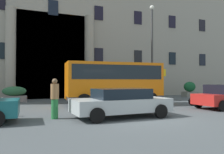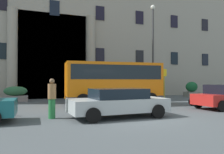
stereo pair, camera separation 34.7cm
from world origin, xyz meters
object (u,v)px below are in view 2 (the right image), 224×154
object	(u,v)px
bus_stop_sign	(164,81)
lamppost_plaza_centre	(153,45)
motorcycle_near_kerb	(108,103)
white_taxi_kerbside	(118,102)
hedge_planter_entrance_left	(192,90)
motorcycle_far_end	(203,99)
hedge_planter_far_west	(143,91)
hedge_planter_entrance_right	(16,94)
pedestrian_man_crossing	(52,98)
orange_minibus	(113,80)
hedge_planter_far_east	(78,91)

from	to	relation	value
bus_stop_sign	lamppost_plaza_centre	world-z (taller)	lamppost_plaza_centre
motorcycle_near_kerb	white_taxi_kerbside	bearing A→B (deg)	-110.38
hedge_planter_entrance_left	motorcycle_far_end	bearing A→B (deg)	-125.93
hedge_planter_far_west	motorcycle_near_kerb	distance (m)	9.62
hedge_planter_entrance_right	pedestrian_man_crossing	size ratio (longest dim) A/B	1.05
hedge_planter_far_west	motorcycle_far_end	distance (m)	7.30
hedge_planter_entrance_right	motorcycle_far_end	xyz separation A→B (m)	(11.83, -7.74, -0.14)
motorcycle_near_kerb	pedestrian_man_crossing	bearing A→B (deg)	-165.82
orange_minibus	bus_stop_sign	world-z (taller)	orange_minibus
white_taxi_kerbside	hedge_planter_entrance_right	bearing A→B (deg)	113.30
hedge_planter_far_west	pedestrian_man_crossing	xyz separation A→B (m)	(-9.45, -8.91, 0.16)
pedestrian_man_crossing	hedge_planter_far_east	bearing A→B (deg)	-145.17
hedge_planter_entrance_right	lamppost_plaza_centre	distance (m)	12.17
bus_stop_sign	hedge_planter_entrance_right	world-z (taller)	bus_stop_sign
hedge_planter_far_west	hedge_planter_far_east	bearing A→B (deg)	176.03
orange_minibus	motorcycle_far_end	bearing A→B (deg)	-19.21
hedge_planter_entrance_right	hedge_planter_far_east	xyz separation A→B (m)	(5.08, -0.03, 0.19)
orange_minibus	hedge_planter_entrance_right	xyz separation A→B (m)	(-6.36, 5.26, -1.12)
motorcycle_far_end	hedge_planter_far_east	bearing A→B (deg)	145.98
motorcycle_far_end	pedestrian_man_crossing	distance (m)	10.13
white_taxi_kerbside	pedestrian_man_crossing	distance (m)	2.99
hedge_planter_entrance_left	lamppost_plaza_centre	world-z (taller)	lamppost_plaza_centre
hedge_planter_entrance_left	motorcycle_near_kerb	bearing A→B (deg)	-148.71
pedestrian_man_crossing	lamppost_plaza_centre	xyz separation A→B (m)	(9.27, 6.74, 3.90)
hedge_planter_far_west	pedestrian_man_crossing	bearing A→B (deg)	-136.70
hedge_planter_entrance_right	motorcycle_far_end	distance (m)	14.14
orange_minibus	hedge_planter_far_west	xyz separation A→B (m)	(4.93, 4.80, -0.98)
lamppost_plaza_centre	pedestrian_man_crossing	bearing A→B (deg)	-143.99
motorcycle_far_end	bus_stop_sign	bearing A→B (deg)	109.28
motorcycle_near_kerb	bus_stop_sign	bearing A→B (deg)	20.58
orange_minibus	hedge_planter_entrance_left	world-z (taller)	orange_minibus
hedge_planter_entrance_right	pedestrian_man_crossing	world-z (taller)	pedestrian_man_crossing
hedge_planter_entrance_left	white_taxi_kerbside	xyz separation A→B (m)	(-12.33, -9.58, -0.08)
hedge_planter_far_west	hedge_planter_far_east	distance (m)	6.23
hedge_planter_entrance_right	white_taxi_kerbside	size ratio (longest dim) A/B	0.41
hedge_planter_entrance_right	hedge_planter_far_west	distance (m)	11.31
hedge_planter_far_east	lamppost_plaza_centre	xyz separation A→B (m)	(6.04, -2.60, 4.01)
hedge_planter_far_east	white_taxi_kerbside	world-z (taller)	hedge_planter_far_east
bus_stop_sign	motorcycle_far_end	bearing A→B (deg)	-85.45
hedge_planter_far_west	motorcycle_near_kerb	world-z (taller)	hedge_planter_far_west
hedge_planter_far_east	motorcycle_near_kerb	distance (m)	7.78
hedge_planter_entrance_left	motorcycle_near_kerb	size ratio (longest dim) A/B	0.83
white_taxi_kerbside	pedestrian_man_crossing	size ratio (longest dim) A/B	2.54
orange_minibus	hedge_planter_entrance_right	bearing A→B (deg)	145.50
hedge_planter_entrance_left	pedestrian_man_crossing	xyz separation A→B (m)	(-15.22, -8.86, 0.13)
white_taxi_kerbside	orange_minibus	bearing A→B (deg)	69.59
hedge_planter_entrance_right	white_taxi_kerbside	distance (m)	11.15
hedge_planter_entrance_left	lamppost_plaza_centre	distance (m)	7.49
bus_stop_sign	lamppost_plaza_centre	xyz separation A→B (m)	(-0.40, 1.10, 3.15)
orange_minibus	lamppost_plaza_centre	size ratio (longest dim) A/B	0.79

